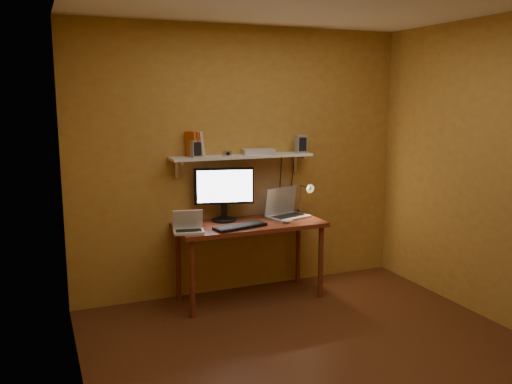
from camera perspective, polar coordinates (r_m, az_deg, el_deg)
name	(u,v)px	position (r m, az deg, el deg)	size (l,w,h in m)	color
room	(324,186)	(3.91, 7.14, 0.68)	(3.44, 3.24, 2.64)	#4E2614
desk	(250,232)	(5.14, -0.67, -4.19)	(1.40, 0.60, 0.75)	maroon
wall_shelf	(242,157)	(5.20, -1.48, 3.74)	(1.40, 0.25, 0.21)	silver
monitor	(224,191)	(5.16, -3.39, 0.08)	(0.56, 0.29, 0.51)	black
laptop	(285,209)	(5.36, 3.05, -1.85)	(0.45, 0.38, 0.29)	gray
netbook	(188,226)	(4.81, -7.15, -3.57)	(0.29, 0.23, 0.20)	silver
keyboard	(240,226)	(4.93, -1.68, -3.64)	(0.50, 0.17, 0.03)	black
mouse	(288,221)	(5.13, 3.40, -3.05)	(0.10, 0.06, 0.03)	silver
desk_lamp	(306,194)	(5.47, 5.27, -0.23)	(0.09, 0.23, 0.38)	silver
speaker_left	(196,149)	(5.03, -6.35, 4.57)	(0.09, 0.09, 0.16)	gray
speaker_right	(301,144)	(5.43, 4.75, 5.07)	(0.10, 0.10, 0.17)	gray
books	(195,144)	(5.05, -6.47, 5.03)	(0.16, 0.17, 0.24)	#BC4D13
shelf_camera	(227,153)	(5.08, -3.05, 4.07)	(0.09, 0.05, 0.05)	silver
router	(259,152)	(5.26, 0.28, 4.27)	(0.30, 0.20, 0.05)	silver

